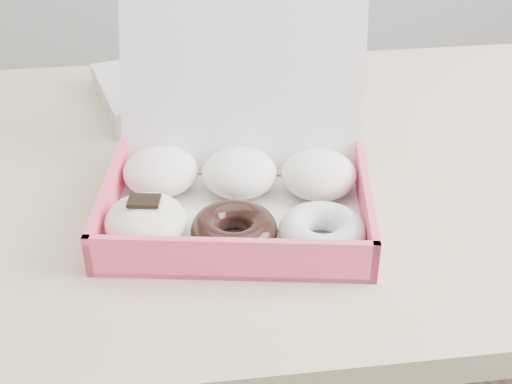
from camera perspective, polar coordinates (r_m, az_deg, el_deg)
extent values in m
cube|color=tan|center=(1.07, 8.05, 1.80)|extent=(1.20, 0.80, 0.04)
cylinder|color=tan|center=(1.56, -16.48, -4.78)|extent=(0.05, 0.05, 0.71)
cube|color=silver|center=(0.92, -1.51, -2.02)|extent=(0.37, 0.30, 0.01)
cube|color=#FF4E71|center=(0.81, -2.03, -5.41)|extent=(0.33, 0.06, 0.06)
cube|color=silver|center=(1.00, -1.14, 3.00)|extent=(0.33, 0.06, 0.06)
cube|color=#FF4E71|center=(0.93, -11.60, -0.53)|extent=(0.05, 0.24, 0.06)
cube|color=#FF4E71|center=(0.91, 8.73, -0.96)|extent=(0.05, 0.24, 0.06)
cube|color=silver|center=(0.98, -1.12, 8.49)|extent=(0.34, 0.15, 0.23)
ellipsoid|color=white|center=(0.96, -7.64, 1.64)|extent=(0.12, 0.12, 0.06)
ellipsoid|color=white|center=(0.95, -1.34, 1.54)|extent=(0.12, 0.12, 0.06)
ellipsoid|color=white|center=(0.95, 5.05, 1.41)|extent=(0.12, 0.12, 0.06)
ellipsoid|color=#EFE5C1|center=(0.86, -8.78, -2.36)|extent=(0.12, 0.12, 0.06)
cube|color=black|center=(0.85, -8.95, -0.69)|extent=(0.04, 0.03, 0.00)
torus|color=black|center=(0.86, -1.76, -3.06)|extent=(0.12, 0.12, 0.04)
torus|color=silver|center=(0.86, 5.30, -3.20)|extent=(0.12, 0.12, 0.04)
cube|color=silver|center=(1.22, -6.00, 8.29)|extent=(0.31, 0.27, 0.04)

